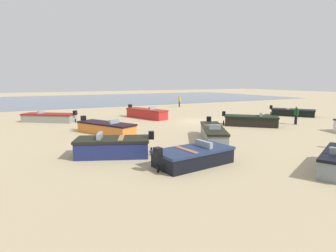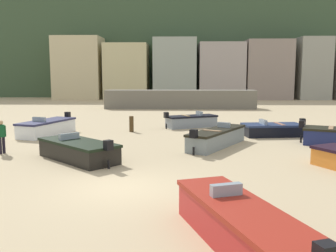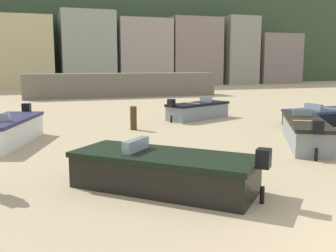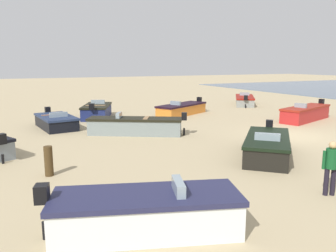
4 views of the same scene
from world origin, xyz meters
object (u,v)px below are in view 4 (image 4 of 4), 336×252
object	(u,v)px
boat_grey_2	(245,100)
boat_navy_5	(97,111)
boat_black_8	(56,122)
mooring_post_near_water	(49,161)
boat_red_9	(306,113)
boat_grey_6	(135,126)
boat_white_1	(146,213)
boat_black_3	(267,146)
boat_orange_4	(182,109)
beach_walker_foreground	(331,164)

from	to	relation	value
boat_grey_2	boat_navy_5	xyz separation A→B (m)	(-1.65, 14.32, 0.08)
boat_black_8	mooring_post_near_water	xyz separation A→B (m)	(-8.97, 1.45, 0.13)
boat_red_9	mooring_post_near_water	xyz separation A→B (m)	(-4.49, 16.98, 0.03)
boat_navy_5	mooring_post_near_water	bearing A→B (deg)	-88.31
boat_grey_6	mooring_post_near_water	xyz separation A→B (m)	(-5.16, 5.05, 0.05)
boat_white_1	boat_grey_2	world-z (taller)	boat_white_1
boat_grey_2	boat_black_3	xyz separation A→B (m)	(-14.77, 10.50, 0.04)
boat_orange_4	boat_red_9	xyz separation A→B (m)	(-5.91, -6.29, 0.07)
boat_orange_4	boat_red_9	world-z (taller)	boat_red_9
boat_grey_6	boat_grey_2	bearing A→B (deg)	-28.85
boat_white_1	boat_grey_2	xyz separation A→B (m)	(18.55, -17.41, -0.08)
boat_red_9	mooring_post_near_water	bearing A→B (deg)	85.96
boat_white_1	boat_red_9	bearing A→B (deg)	140.17
mooring_post_near_water	beach_walker_foreground	distance (m)	8.98
boat_orange_4	boat_grey_6	distance (m)	7.71
boat_grey_6	beach_walker_foreground	size ratio (longest dim) A/B	3.08
boat_black_3	boat_orange_4	size ratio (longest dim) A/B	0.88
boat_red_9	boat_grey_6	bearing A→B (deg)	67.96
boat_white_1	boat_navy_5	size ratio (longest dim) A/B	1.14
boat_navy_5	boat_grey_6	world-z (taller)	boat_navy_5
boat_black_3	boat_black_8	xyz separation A→B (m)	(10.34, 6.97, -0.05)
mooring_post_near_water	beach_walker_foreground	size ratio (longest dim) A/B	0.64
boat_grey_2	beach_walker_foreground	xyz separation A→B (m)	(-18.79, 11.75, 0.55)
boat_black_3	mooring_post_near_water	xyz separation A→B (m)	(1.36, 8.42, 0.08)
boat_navy_5	boat_black_8	world-z (taller)	boat_navy_5
boat_white_1	boat_red_9	world-z (taller)	boat_red_9
boat_grey_2	boat_black_8	bearing A→B (deg)	-129.38
mooring_post_near_water	beach_walker_foreground	bearing A→B (deg)	-126.91
boat_grey_2	boat_black_3	world-z (taller)	boat_black_3
boat_red_9	beach_walker_foreground	bearing A→B (deg)	116.32
boat_grey_2	boat_orange_4	xyz separation A→B (m)	(-3.01, 8.22, 0.02)
boat_grey_6	boat_black_8	distance (m)	5.25
boat_grey_2	boat_red_9	world-z (taller)	boat_red_9
boat_grey_2	boat_black_3	size ratio (longest dim) A/B	1.13
boat_black_8	boat_navy_5	bearing A→B (deg)	-145.58
boat_black_8	boat_red_9	xyz separation A→B (m)	(-4.49, -15.53, 0.10)
boat_black_3	boat_red_9	distance (m)	10.37
boat_navy_5	beach_walker_foreground	distance (m)	17.34
boat_black_3	boat_white_1	bearing A→B (deg)	72.27
boat_white_1	beach_walker_foreground	world-z (taller)	beach_walker_foreground
boat_white_1	boat_black_8	xyz separation A→B (m)	(14.11, 0.06, -0.09)
boat_white_1	mooring_post_near_water	distance (m)	5.36
beach_walker_foreground	boat_red_9	bearing A→B (deg)	-109.59
mooring_post_near_water	boat_white_1	bearing A→B (deg)	-163.66
boat_red_9	beach_walker_foreground	size ratio (longest dim) A/B	3.18
boat_white_1	beach_walker_foreground	bearing A→B (deg)	105.82
boat_grey_2	mooring_post_near_water	world-z (taller)	boat_grey_2
boat_white_1	beach_walker_foreground	distance (m)	5.69
boat_navy_5	beach_walker_foreground	xyz separation A→B (m)	(-17.14, -2.57, 0.48)
boat_grey_6	boat_red_9	bearing A→B (deg)	-62.82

